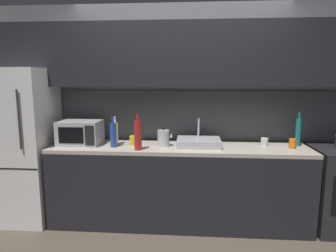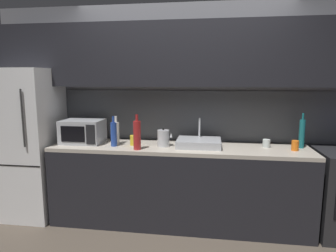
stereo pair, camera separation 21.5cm
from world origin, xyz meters
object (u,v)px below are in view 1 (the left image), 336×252
Objects in this scene: microwave at (80,132)px; mug_yellow at (133,141)px; wine_bottle_blue at (113,135)px; wine_bottle_teal at (298,132)px; kettle at (164,138)px; refrigerator at (23,145)px; mug_clear at (264,142)px; mug_orange at (293,144)px; wine_bottle_white at (115,133)px; wine_bottle_red at (138,135)px.

microwave is 4.19× the size of mug_yellow.
wine_bottle_blue is 0.88× the size of wine_bottle_teal.
kettle is 0.61× the size of wine_bottle_blue.
refrigerator is at bearing -178.45° from microwave.
kettle is 0.55m from wine_bottle_blue.
mug_clear is 0.82× the size of mug_orange.
wine_bottle_teal is at bearing 2.52° from wine_bottle_white.
wine_bottle_teal reaches higher than wine_bottle_blue.
mug_yellow is at bearing 179.85° from mug_orange.
wine_bottle_teal is 0.38m from mug_clear.
wine_bottle_teal is 3.45× the size of mug_yellow.
refrigerator reaches higher than wine_bottle_red.
wine_bottle_blue reaches higher than mug_yellow.
refrigerator is at bearing 179.53° from mug_yellow.
refrigerator is at bearing 171.50° from wine_bottle_red.
refrigerator reaches higher than kettle.
microwave is 2.34m from mug_orange.
wine_bottle_teal is (3.11, 0.11, 0.18)m from refrigerator.
wine_bottle_white is at bearing 94.43° from wine_bottle_blue.
wine_bottle_red is (-0.25, -0.19, 0.07)m from kettle.
kettle is at bearing -175.05° from wine_bottle_teal.
refrigerator is 3.12m from wine_bottle_teal.
mug_orange is (1.93, 0.08, -0.09)m from wine_bottle_blue.
mug_clear is (1.66, 0.18, -0.09)m from wine_bottle_blue.
wine_bottle_red is 0.24m from mug_yellow.
wine_bottle_red is at bearing -17.76° from microwave.
microwave is 2.07m from mug_clear.
wine_bottle_teal reaches higher than wine_bottle_red.
wine_bottle_blue is 1.93m from mug_orange.
kettle is (0.95, -0.03, -0.04)m from microwave.
mug_yellow is at bearing 179.19° from kettle.
wine_bottle_blue is at bearing -85.57° from wine_bottle_white.
mug_yellow is 1.26× the size of mug_clear.
wine_bottle_red is at bearing -37.20° from wine_bottle_white.
refrigerator is 0.70m from microwave.
refrigerator is 16.60× the size of mug_orange.
refrigerator is 1.09m from wine_bottle_white.
kettle is at bearing -174.43° from mug_clear.
wine_bottle_red reaches higher than microwave.
wine_bottle_blue is at bearing 158.58° from wine_bottle_red.
wine_bottle_red is (0.70, -0.22, 0.02)m from microwave.
mug_clear is at bearing -176.95° from wine_bottle_teal.
mug_yellow is 1.72m from mug_orange.
wine_bottle_teal is (1.73, 0.32, 0.00)m from wine_bottle_red.
wine_bottle_teal is at bearing 4.95° from kettle.
mug_orange is (1.39, 0.00, -0.04)m from kettle.
mug_yellow is 1.04× the size of mug_orange.
microwave reaches higher than mug_orange.
refrigerator reaches higher than mug_clear.
wine_bottle_white is 3.04× the size of mug_orange.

